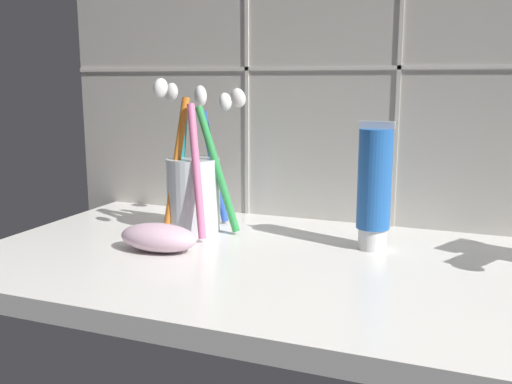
{
  "coord_description": "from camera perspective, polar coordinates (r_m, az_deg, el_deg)",
  "views": [
    {
      "loc": [
        11.21,
        -53.13,
        19.88
      ],
      "look_at": [
        -10.58,
        2.75,
        8.17
      ],
      "focal_mm": 40.0,
      "sensor_mm": 36.0,
      "label": 1
    }
  ],
  "objects": [
    {
      "name": "toothpaste_tube",
      "position": [
        0.62,
        11.75,
        0.5
      ],
      "size": [
        3.75,
        3.58,
        13.78
      ],
      "color": "white",
      "rests_on": "sink_counter"
    },
    {
      "name": "soap_bar",
      "position": [
        0.62,
        -9.72,
        -4.5
      ],
      "size": [
        8.83,
        4.85,
        2.94
      ],
      "primitive_type": "ellipsoid",
      "color": "#DBB2C6",
      "rests_on": "sink_counter"
    },
    {
      "name": "toothbrush_cup",
      "position": [
        0.69,
        -6.2,
        0.62
      ],
      "size": [
        11.22,
        11.93,
        18.34
      ],
      "color": "silver",
      "rests_on": "sink_counter"
    },
    {
      "name": "tile_wall_backsplash",
      "position": [
        0.73,
        12.9,
        17.38
      ],
      "size": [
        88.2,
        1.72,
        56.47
      ],
      "color": "#B7B2A8",
      "rests_on": "ground"
    },
    {
      "name": "sink_counter",
      "position": [
        0.57,
        8.96,
        -8.27
      ],
      "size": [
        78.2,
        36.03,
        2.0
      ],
      "primitive_type": "cube",
      "color": "silver",
      "rests_on": "ground"
    }
  ]
}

